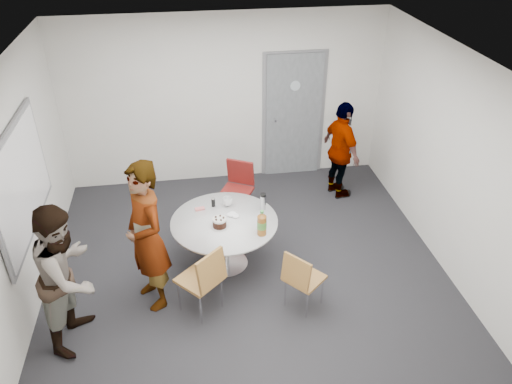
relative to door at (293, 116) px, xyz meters
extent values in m
plane|color=#242428|center=(-1.10, -2.48, -1.03)|extent=(5.00, 5.00, 0.00)
plane|color=silver|center=(-1.10, -2.48, 1.67)|extent=(5.00, 5.00, 0.00)
plane|color=silver|center=(-1.10, 0.02, 0.32)|extent=(5.00, 0.00, 5.00)
plane|color=silver|center=(-3.60, -2.48, 0.32)|extent=(0.00, 5.00, 5.00)
plane|color=silver|center=(1.40, -2.48, 0.32)|extent=(0.00, 5.00, 5.00)
plane|color=silver|center=(-1.10, -4.98, 0.32)|extent=(5.00, 0.00, 5.00)
cube|color=slate|center=(0.00, -0.01, 0.00)|extent=(0.90, 0.05, 2.05)
cube|color=slate|center=(0.00, 0.01, 0.00)|extent=(1.02, 0.04, 2.12)
cylinder|color=#B2BFC6|center=(0.00, -0.04, 0.52)|extent=(0.16, 0.01, 0.16)
cylinder|color=silver|center=(-0.32, -0.07, -0.01)|extent=(0.04, 0.14, 0.04)
cube|color=slate|center=(-3.56, -2.28, 0.42)|extent=(0.03, 1.90, 1.25)
cube|color=white|center=(-3.54, -2.28, 0.42)|extent=(0.01, 1.78, 1.13)
cylinder|color=silver|center=(-1.36, -2.27, -0.35)|extent=(1.33, 1.33, 0.03)
cylinder|color=silver|center=(-1.36, -2.27, -0.69)|extent=(0.09, 0.09, 0.64)
cylinder|color=silver|center=(-1.36, -2.27, -1.01)|extent=(0.57, 0.57, 0.02)
cylinder|color=silver|center=(-1.43, -2.39, -0.33)|extent=(0.22, 0.22, 0.01)
cylinder|color=black|center=(-1.43, -2.39, -0.28)|extent=(0.17, 0.17, 0.09)
cylinder|color=silver|center=(-1.43, -2.39, -0.23)|extent=(0.17, 0.17, 0.02)
cylinder|color=#975920|center=(-0.95, -2.61, -0.21)|extent=(0.11, 0.11, 0.25)
cylinder|color=#4C8A37|center=(-0.95, -2.61, -0.20)|extent=(0.11, 0.11, 0.10)
cone|color=#975920|center=(-0.95, -2.61, -0.06)|extent=(0.11, 0.11, 0.05)
cylinder|color=#469945|center=(-0.95, -2.61, -0.02)|extent=(0.04, 0.04, 0.03)
imported|color=white|center=(-1.28, -1.93, -0.28)|extent=(0.19, 0.19, 0.11)
cylinder|color=black|center=(-1.47, -1.92, -0.28)|extent=(0.05, 0.05, 0.11)
cylinder|color=silver|center=(-0.85, -2.09, -0.24)|extent=(0.07, 0.07, 0.19)
cylinder|color=black|center=(-0.85, -2.09, -0.12)|extent=(0.08, 0.08, 0.03)
cube|color=#DF716F|center=(-1.65, -1.98, -0.32)|extent=(0.13, 0.08, 0.02)
ellipsoid|color=white|center=(-1.24, -2.19, -0.32)|extent=(0.21, 0.21, 0.03)
cube|color=brown|center=(-1.73, -3.02, -0.57)|extent=(0.60, 0.60, 0.04)
cube|color=brown|center=(-1.59, -3.17, -0.34)|extent=(0.36, 0.34, 0.40)
cylinder|color=silver|center=(-1.72, -2.78, -0.80)|extent=(0.02, 0.02, 0.45)
cylinder|color=silver|center=(-1.97, -3.01, -0.80)|extent=(0.02, 0.02, 0.45)
cylinder|color=silver|center=(-1.49, -3.03, -0.80)|extent=(0.02, 0.02, 0.45)
cylinder|color=silver|center=(-1.74, -3.26, -0.80)|extent=(0.02, 0.02, 0.45)
cube|color=brown|center=(-0.54, -3.13, -0.62)|extent=(0.54, 0.54, 0.03)
cube|color=brown|center=(-0.67, -3.25, -0.41)|extent=(0.30, 0.33, 0.36)
cylinder|color=silver|center=(-0.32, -3.15, -0.82)|extent=(0.02, 0.02, 0.41)
cylinder|color=silver|center=(-0.52, -2.92, -0.82)|extent=(0.02, 0.02, 0.41)
cylinder|color=silver|center=(-0.55, -3.35, -0.82)|extent=(0.02, 0.02, 0.41)
cylinder|color=silver|center=(-0.75, -3.12, -0.82)|extent=(0.02, 0.02, 0.41)
cube|color=maroon|center=(-1.10, -1.26, -0.58)|extent=(0.57, 0.57, 0.04)
cube|color=maroon|center=(-1.01, -1.08, -0.35)|extent=(0.40, 0.27, 0.40)
cylinder|color=silver|center=(-1.33, -1.33, -0.80)|extent=(0.02, 0.02, 0.45)
cylinder|color=silver|center=(-1.03, -1.49, -0.80)|extent=(0.02, 0.02, 0.45)
cylinder|color=silver|center=(-1.17, -1.03, -0.80)|extent=(0.02, 0.02, 0.45)
cylinder|color=silver|center=(-0.87, -1.19, -0.80)|extent=(0.02, 0.02, 0.45)
imported|color=#A5C6EA|center=(-2.26, -2.77, -0.11)|extent=(0.69, 0.80, 1.84)
imported|color=white|center=(-3.05, -3.19, -0.19)|extent=(0.82, 0.95, 1.67)
imported|color=black|center=(0.57, -0.83, -0.25)|extent=(0.59, 0.97, 1.54)
camera|label=1|loc=(-1.75, -7.29, 3.22)|focal=35.00mm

